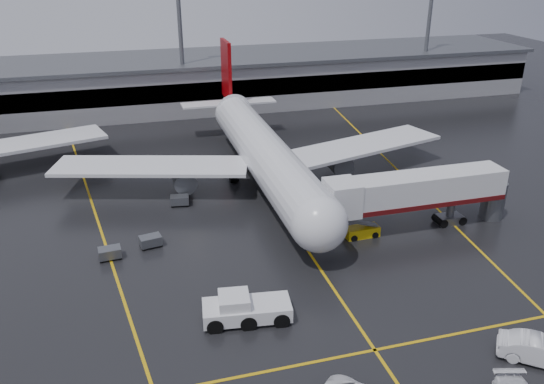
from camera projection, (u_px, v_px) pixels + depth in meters
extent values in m
plane|color=black|center=(285.00, 217.00, 58.54)|extent=(220.00, 220.00, 0.00)
cube|color=gold|center=(285.00, 217.00, 58.54)|extent=(0.25, 90.00, 0.02)
cube|color=gold|center=(375.00, 350.00, 39.21)|extent=(60.00, 0.25, 0.02)
cube|color=gold|center=(91.00, 200.00, 62.38)|extent=(9.99, 69.35, 0.02)
cube|color=gold|center=(394.00, 167.00, 71.78)|extent=(7.57, 69.64, 0.02)
cube|color=gray|center=(208.00, 82.00, 99.09)|extent=(120.00, 18.00, 8.00)
cube|color=black|center=(216.00, 90.00, 91.15)|extent=(120.00, 0.40, 3.00)
cube|color=#595B60|center=(206.00, 58.00, 97.33)|extent=(122.00, 19.00, 0.60)
cylinder|color=#595B60|center=(181.00, 40.00, 89.11)|extent=(0.70, 0.70, 25.00)
cylinder|color=#595B60|center=(428.00, 29.00, 100.23)|extent=(0.70, 0.70, 25.00)
cylinder|color=silver|center=(265.00, 155.00, 63.86)|extent=(5.20, 36.00, 5.20)
sphere|color=silver|center=(319.00, 223.00, 48.04)|extent=(5.20, 5.20, 5.20)
cone|color=silver|center=(229.00, 104.00, 82.07)|extent=(4.94, 8.00, 4.94)
cube|color=#7F0206|center=(226.00, 70.00, 80.94)|extent=(0.50, 5.50, 8.50)
cube|color=silver|center=(229.00, 103.00, 81.98)|extent=(14.00, 3.00, 0.25)
cube|color=silver|center=(151.00, 166.00, 62.73)|extent=(22.80, 11.83, 0.40)
cube|color=silver|center=(361.00, 146.00, 69.16)|extent=(22.80, 11.83, 0.40)
cylinder|color=#595B60|center=(184.00, 178.00, 63.29)|extent=(2.60, 4.50, 2.60)
cylinder|color=#595B60|center=(337.00, 162.00, 67.98)|extent=(2.60, 4.50, 2.60)
cylinder|color=#595B60|center=(307.00, 239.00, 51.99)|extent=(0.56, 0.56, 2.00)
cylinder|color=#595B60|center=(234.00, 174.00, 67.01)|extent=(0.56, 0.56, 2.00)
cylinder|color=#595B60|center=(284.00, 168.00, 68.59)|extent=(0.56, 0.56, 2.00)
cylinder|color=black|center=(306.00, 244.00, 52.21)|extent=(0.40, 1.10, 1.10)
cylinder|color=black|center=(234.00, 177.00, 67.19)|extent=(1.00, 1.40, 1.40)
cylinder|color=black|center=(284.00, 172.00, 68.78)|extent=(1.00, 1.40, 1.40)
cube|color=silver|center=(15.00, 145.00, 69.32)|extent=(22.80, 11.83, 0.40)
cube|color=silver|center=(419.00, 189.00, 54.44)|extent=(18.00, 3.20, 3.00)
cube|color=#4D0B0C|center=(417.00, 200.00, 54.97)|extent=(18.00, 3.30, 0.50)
cube|color=silver|center=(342.00, 198.00, 52.41)|extent=(3.00, 3.40, 3.30)
cylinder|color=#595B60|center=(451.00, 210.00, 56.62)|extent=(0.80, 0.80, 3.00)
cube|color=#595B60|center=(449.00, 219.00, 57.04)|extent=(2.60, 1.60, 0.90)
cylinder|color=#595B60|center=(493.00, 200.00, 57.65)|extent=(2.40, 2.40, 4.00)
cylinder|color=black|center=(440.00, 220.00, 56.77)|extent=(0.90, 1.80, 0.90)
cylinder|color=black|center=(458.00, 218.00, 57.32)|extent=(0.90, 1.80, 0.90)
cube|color=silver|center=(247.00, 310.00, 42.10)|extent=(7.03, 3.54, 1.15)
cube|color=silver|center=(234.00, 301.00, 41.58)|extent=(2.59, 2.59, 0.96)
cube|color=black|center=(234.00, 301.00, 41.58)|extent=(2.33, 2.33, 0.87)
cylinder|color=black|center=(214.00, 317.00, 41.91)|extent=(1.61, 3.02, 1.25)
cylinder|color=black|center=(247.00, 314.00, 42.24)|extent=(1.61, 3.02, 1.25)
cylinder|color=black|center=(279.00, 311.00, 42.57)|extent=(1.61, 3.02, 1.25)
cube|color=gold|center=(362.00, 232.00, 54.42)|extent=(3.42, 1.49, 1.04)
cube|color=#595B60|center=(362.00, 223.00, 54.02)|extent=(3.29, 0.92, 1.18)
cylinder|color=black|center=(351.00, 235.00, 54.22)|extent=(0.69, 1.62, 0.66)
cylinder|color=black|center=(372.00, 232.00, 54.82)|extent=(0.69, 1.62, 0.66)
imported|color=silver|center=(541.00, 351.00, 37.76)|extent=(5.62, 4.97, 1.84)
cube|color=#595B60|center=(151.00, 241.00, 52.49)|extent=(2.21, 1.65, 0.90)
cylinder|color=black|center=(144.00, 249.00, 51.95)|extent=(0.40, 0.20, 0.40)
cylinder|color=black|center=(161.00, 245.00, 52.60)|extent=(0.40, 0.20, 0.40)
cylinder|color=black|center=(141.00, 244.00, 52.77)|extent=(0.40, 0.20, 0.40)
cylinder|color=black|center=(158.00, 241.00, 53.42)|extent=(0.40, 0.20, 0.40)
cube|color=#595B60|center=(110.00, 252.00, 50.45)|extent=(2.10, 1.46, 0.90)
cylinder|color=black|center=(102.00, 261.00, 49.95)|extent=(0.40, 0.20, 0.40)
cylinder|color=black|center=(120.00, 258.00, 50.47)|extent=(0.40, 0.20, 0.40)
cylinder|color=black|center=(101.00, 256.00, 50.81)|extent=(0.40, 0.20, 0.40)
cylinder|color=black|center=(119.00, 253.00, 51.32)|extent=(0.40, 0.20, 0.40)
cube|color=#595B60|center=(180.00, 200.00, 60.92)|extent=(2.15, 1.55, 0.90)
cylinder|color=black|center=(173.00, 206.00, 60.55)|extent=(0.40, 0.20, 0.40)
cylinder|color=black|center=(187.00, 205.00, 60.76)|extent=(0.40, 0.20, 0.40)
cylinder|color=black|center=(173.00, 202.00, 61.45)|extent=(0.40, 0.20, 0.40)
cylinder|color=black|center=(187.00, 201.00, 61.66)|extent=(0.40, 0.20, 0.40)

